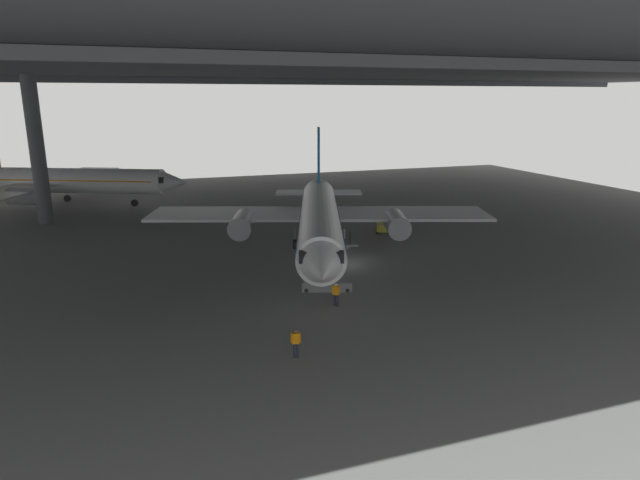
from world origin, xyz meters
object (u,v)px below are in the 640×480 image
Objects in this scene: airplane_distant at (68,181)px; baggage_tug at (382,227)px; airplane_main at (320,218)px; crew_worker_near_nose at (296,342)px; boarding_stairs at (328,280)px; crew_worker_by_stairs at (336,293)px.

airplane_distant is 41.57m from baggage_tug.
airplane_main is at bearing -54.37° from airplane_distant.
airplane_main is at bearing 67.32° from crew_worker_near_nose.
boarding_stairs is 2.68× the size of crew_worker_near_nose.
crew_worker_by_stairs is 48.73m from airplane_distant.
boarding_stairs is at bearing -63.32° from airplane_distant.
boarding_stairs is 18.43m from baggage_tug.
crew_worker_near_nose is 52.98m from airplane_distant.
airplane_main reaches higher than boarding_stairs.
crew_worker_by_stairs is at bearing 53.46° from crew_worker_near_nose.
airplane_distant is at bearing 116.68° from boarding_stairs.
airplane_distant reaches higher than crew_worker_near_nose.
airplane_main is at bearing 74.60° from boarding_stairs.
boarding_stairs is 1.78× the size of baggage_tug.
baggage_tug is at bearing 55.54° from crew_worker_near_nose.
airplane_main is at bearing 75.88° from crew_worker_by_stairs.
baggage_tug is (11.31, 14.56, -0.19)m from boarding_stairs.
airplane_distant is at bearing 114.25° from crew_worker_by_stairs.
crew_worker_by_stairs is 0.66× the size of baggage_tug.
crew_worker_near_nose reaches higher than baggage_tug.
airplane_main is 7.21× the size of boarding_stairs.
airplane_distant is (-20.00, 44.38, 2.25)m from crew_worker_by_stairs.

